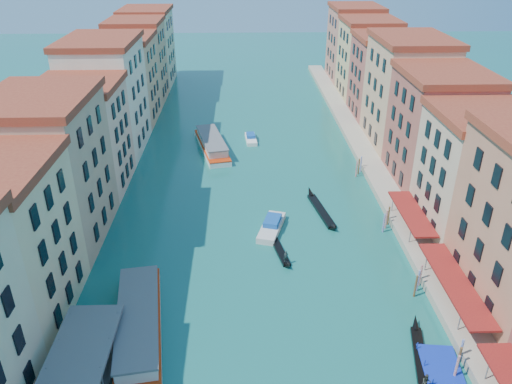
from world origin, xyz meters
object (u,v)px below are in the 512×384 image
at_px(blue_dock, 440,367).
at_px(gondola_fore, 278,247).
at_px(gondola_right, 421,360).
at_px(vaporetto_far, 212,144).
at_px(vaporetto_near, 139,324).

bearing_deg(blue_dock, gondola_fore, 130.34).
distance_m(gondola_fore, gondola_right, 23.63).
relative_size(vaporetto_far, gondola_fore, 1.70).
relative_size(vaporetto_near, vaporetto_far, 1.09).
height_order(gondola_fore, gondola_right, gondola_right).
relative_size(gondola_fore, gondola_right, 0.93).
distance_m(vaporetto_far, blue_dock, 60.80).
bearing_deg(vaporetto_near, gondola_right, -18.58).
height_order(vaporetto_near, gondola_fore, vaporetto_near).
height_order(vaporetto_far, gondola_right, vaporetto_far).
distance_m(vaporetto_far, gondola_right, 59.43).
bearing_deg(blue_dock, vaporetto_far, 120.09).
relative_size(vaporetto_near, gondola_fore, 1.85).
xyz_separation_m(vaporetto_far, blue_dock, (24.48, -55.65, -0.96)).
bearing_deg(gondola_fore, gondola_right, -70.25).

